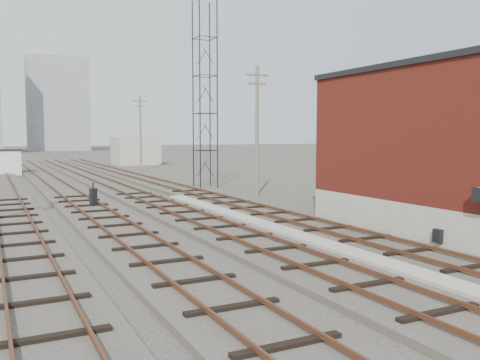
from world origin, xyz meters
TOP-DOWN VIEW (x-y plane):
  - ground at (0.00, 60.00)m, footprint 320.00×320.00m
  - track_right at (2.50, 39.00)m, footprint 3.20×90.00m
  - track_mid_right at (-1.50, 39.00)m, footprint 3.20×90.00m
  - track_mid_left at (-5.50, 39.00)m, footprint 3.20×90.00m
  - track_left at (-9.50, 39.00)m, footprint 3.20×90.00m
  - platform_curb at (0.50, 14.00)m, footprint 0.90×28.00m
  - brick_building at (7.50, 12.00)m, footprint 6.54×12.20m
  - lattice_tower at (5.50, 35.00)m, footprint 1.60×1.60m
  - utility_pole_right_a at (6.50, 28.00)m, footprint 1.80×0.24m
  - utility_pole_right_b at (6.50, 58.00)m, footprint 1.80×0.24m
  - apartment_right at (8.00, 150.00)m, footprint 16.00×12.00m
  - shed_right at (9.00, 70.00)m, footprint 6.00×6.00m
  - switch_stand at (-5.11, 26.25)m, footprint 0.43×0.43m

SIDE VIEW (x-z plane):
  - ground at x=0.00m, z-range 0.00..0.00m
  - track_right at x=2.50m, z-range -0.09..0.30m
  - track_mid_right at x=-1.50m, z-range -0.09..0.30m
  - track_mid_left at x=-5.50m, z-range -0.09..0.30m
  - track_left at x=-9.50m, z-range -0.09..0.30m
  - platform_curb at x=0.50m, z-range 0.00..0.26m
  - switch_stand at x=-5.11m, z-range -0.04..1.39m
  - shed_right at x=9.00m, z-range 0.00..4.00m
  - brick_building at x=7.50m, z-range 0.02..7.24m
  - utility_pole_right_a at x=6.50m, z-range 0.30..9.30m
  - utility_pole_right_b at x=6.50m, z-range 0.30..9.30m
  - lattice_tower at x=5.50m, z-range 0.00..15.00m
  - apartment_right at x=8.00m, z-range 0.00..26.00m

